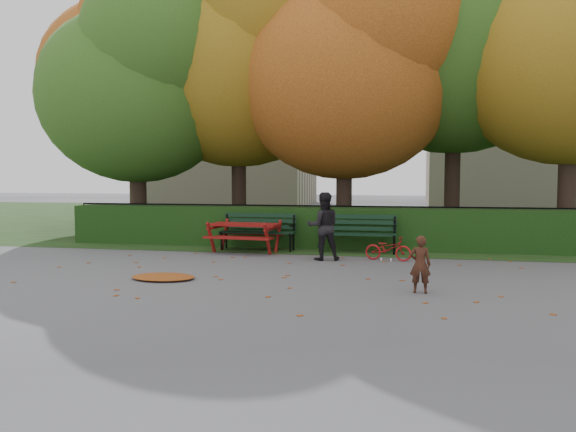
% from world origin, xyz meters
% --- Properties ---
extents(ground, '(90.00, 90.00, 0.00)m').
position_xyz_m(ground, '(0.00, 0.00, 0.00)').
color(ground, slate).
rests_on(ground, ground).
extents(grass_strip, '(90.00, 90.00, 0.00)m').
position_xyz_m(grass_strip, '(0.00, 14.00, 0.01)').
color(grass_strip, '#1C3314').
rests_on(grass_strip, ground).
extents(building_left, '(10.00, 7.00, 15.00)m').
position_xyz_m(building_left, '(-9.00, 26.00, 7.50)').
color(building_left, '#ABA088').
rests_on(building_left, ground).
extents(building_right, '(9.00, 6.00, 12.00)m').
position_xyz_m(building_right, '(8.00, 28.00, 6.00)').
color(building_right, '#ABA088').
rests_on(building_right, ground).
extents(hedge, '(13.00, 0.90, 1.00)m').
position_xyz_m(hedge, '(0.00, 4.50, 0.50)').
color(hedge, black).
rests_on(hedge, ground).
extents(iron_fence, '(14.00, 0.04, 1.02)m').
position_xyz_m(iron_fence, '(0.00, 5.30, 0.54)').
color(iron_fence, black).
rests_on(iron_fence, ground).
extents(tree_a, '(5.88, 5.60, 7.48)m').
position_xyz_m(tree_a, '(-5.19, 5.58, 4.52)').
color(tree_a, black).
rests_on(tree_a, ground).
extents(tree_b, '(6.72, 6.40, 8.79)m').
position_xyz_m(tree_b, '(-2.44, 6.75, 5.40)').
color(tree_b, black).
rests_on(tree_b, ground).
extents(tree_c, '(6.30, 6.00, 8.00)m').
position_xyz_m(tree_c, '(0.83, 5.96, 4.82)').
color(tree_c, black).
rests_on(tree_c, ground).
extents(tree_d, '(7.14, 6.80, 9.58)m').
position_xyz_m(tree_d, '(3.88, 7.23, 5.98)').
color(tree_d, black).
rests_on(tree_d, ground).
extents(tree_f, '(6.93, 6.60, 9.19)m').
position_xyz_m(tree_f, '(-7.13, 9.24, 5.69)').
color(tree_f, black).
rests_on(tree_f, ground).
extents(bench_left, '(1.80, 0.57, 0.88)m').
position_xyz_m(bench_left, '(-1.30, 3.70, 0.52)').
color(bench_left, black).
rests_on(bench_left, ground).
extents(bench_right, '(1.80, 0.57, 0.88)m').
position_xyz_m(bench_right, '(1.10, 3.70, 0.52)').
color(bench_right, black).
rests_on(bench_right, ground).
extents(picnic_table, '(1.69, 1.41, 0.78)m').
position_xyz_m(picnic_table, '(-1.49, 3.20, 0.53)').
color(picnic_table, maroon).
rests_on(picnic_table, ground).
extents(leaf_pile, '(1.22, 0.92, 0.08)m').
position_xyz_m(leaf_pile, '(-1.90, -0.45, 0.04)').
color(leaf_pile, maroon).
rests_on(leaf_pile, ground).
extents(leaf_scatter, '(9.00, 5.70, 0.01)m').
position_xyz_m(leaf_scatter, '(0.00, 0.30, 0.01)').
color(leaf_scatter, maroon).
rests_on(leaf_scatter, ground).
extents(child, '(0.32, 0.21, 0.88)m').
position_xyz_m(child, '(2.43, -0.73, 0.44)').
color(child, '#3D1F13').
rests_on(child, ground).
extents(adult, '(0.83, 0.72, 1.45)m').
position_xyz_m(adult, '(0.49, 2.35, 0.72)').
color(adult, black).
rests_on(adult, ground).
extents(bicycle, '(1.02, 0.50, 0.51)m').
position_xyz_m(bicycle, '(1.85, 2.56, 0.26)').
color(bicycle, '#B61017').
rests_on(bicycle, ground).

